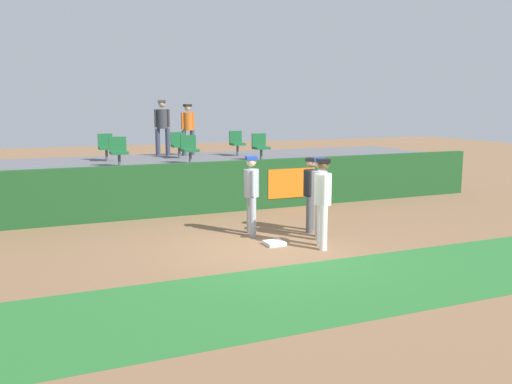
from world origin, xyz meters
TOP-DOWN VIEW (x-y plane):
  - ground_plane at (0.00, 0.00)m, footprint 60.00×60.00m
  - grass_foreground_strip at (0.00, -2.70)m, footprint 18.00×2.80m
  - first_base at (0.26, 0.15)m, footprint 0.40×0.40m
  - player_fielder_home at (1.08, -0.44)m, footprint 0.49×0.53m
  - player_runner_visitor at (0.17, 1.21)m, footprint 0.40×0.50m
  - player_coach_visitor at (1.42, 0.30)m, footprint 0.47×0.47m
  - player_umpire at (1.56, 0.95)m, footprint 0.46×0.46m
  - field_wall at (0.01, 4.00)m, footprint 18.00×0.26m
  - bleacher_platform at (0.00, 6.57)m, footprint 18.00×4.80m
  - seat_back_center at (0.12, 7.24)m, footprint 0.46×0.44m
  - seat_back_left at (-2.19, 7.24)m, footprint 0.45×0.44m
  - seat_back_right at (2.16, 7.24)m, footprint 0.45×0.44m
  - seat_front_right at (2.25, 5.44)m, footprint 0.46×0.44m
  - seat_front_center at (-0.04, 5.44)m, footprint 0.46×0.44m
  - seat_front_left at (-2.10, 5.44)m, footprint 0.48×0.44m
  - spectator_hooded at (0.67, 8.01)m, footprint 0.48×0.37m
  - spectator_capped at (-0.16, 8.27)m, footprint 0.52×0.42m

SIDE VIEW (x-z plane):
  - ground_plane at x=0.00m, z-range 0.00..0.00m
  - grass_foreground_strip at x=0.00m, z-range 0.00..0.01m
  - first_base at x=0.26m, z-range 0.00..0.08m
  - bleacher_platform at x=0.00m, z-range 0.00..1.23m
  - field_wall at x=0.01m, z-range 0.00..1.42m
  - player_umpire at x=1.56m, z-range 0.14..1.89m
  - player_runner_visitor at x=0.17m, z-range 0.14..1.96m
  - player_coach_visitor at x=1.42m, z-range 0.14..1.96m
  - player_fielder_home at x=1.08m, z-range 0.15..2.02m
  - seat_back_left at x=-2.19m, z-range 1.28..2.12m
  - seat_back_right at x=2.16m, z-range 1.28..2.12m
  - seat_front_right at x=2.25m, z-range 1.28..2.12m
  - seat_back_center at x=0.12m, z-range 1.28..2.12m
  - seat_front_center at x=-0.04m, z-range 1.28..2.12m
  - seat_front_left at x=-2.10m, z-range 1.28..2.12m
  - spectator_hooded at x=0.67m, z-range 1.37..3.11m
  - spectator_capped at x=-0.16m, z-range 1.38..3.25m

